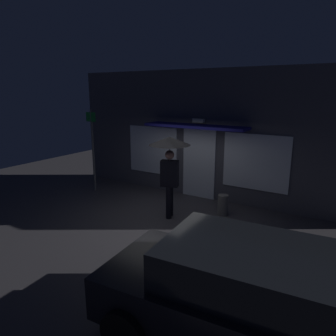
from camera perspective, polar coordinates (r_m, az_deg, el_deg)
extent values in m
plane|color=#423F44|center=(8.44, -1.26, -9.30)|extent=(18.00, 18.00, 0.00)
cube|color=#4C4C56|center=(9.90, 6.20, 6.01)|extent=(9.33, 0.30, 3.96)
cube|color=white|center=(9.91, 5.64, 0.84)|extent=(1.10, 0.04, 2.20)
cube|color=white|center=(10.74, -2.80, 3.27)|extent=(1.90, 0.04, 1.60)
cube|color=white|center=(9.22, 15.64, 1.01)|extent=(1.90, 0.04, 1.60)
cube|color=white|center=(9.63, 5.62, 8.61)|extent=(0.36, 0.16, 0.12)
cube|color=navy|center=(9.42, 4.91, 7.59)|extent=(3.20, 0.70, 0.08)
cylinder|color=black|center=(8.53, 0.45, -5.92)|extent=(0.15, 0.15, 0.86)
cylinder|color=black|center=(8.35, 0.13, -6.37)|extent=(0.15, 0.15, 0.86)
cube|color=black|center=(8.21, 0.30, -1.00)|extent=(0.51, 0.37, 0.70)
cube|color=silver|center=(8.29, 0.99, -0.86)|extent=(0.14, 0.06, 0.56)
cube|color=red|center=(8.29, 0.99, -0.99)|extent=(0.05, 0.04, 0.45)
sphere|color=tan|center=(8.09, 0.30, 2.41)|extent=(0.24, 0.24, 0.24)
cylinder|color=slate|center=(8.09, 0.30, 2.44)|extent=(0.02, 0.02, 0.94)
cone|color=black|center=(8.03, 0.30, 4.97)|extent=(1.07, 1.07, 0.22)
cube|color=black|center=(4.59, 14.25, -23.14)|extent=(4.07, 2.06, 0.63)
cube|color=black|center=(4.27, 14.73, -16.93)|extent=(2.32, 1.71, 0.52)
cylinder|color=black|center=(5.77, 2.60, -17.42)|extent=(0.66, 0.27, 0.64)
cylinder|color=black|center=(4.55, -7.86, -27.45)|extent=(0.66, 0.27, 0.64)
cylinder|color=#595B60|center=(10.74, -13.46, 3.03)|extent=(0.07, 0.07, 2.75)
cube|color=#198C33|center=(10.58, -13.88, 9.01)|extent=(0.40, 0.02, 0.30)
cylinder|color=slate|center=(8.79, 9.94, -6.59)|extent=(0.28, 0.28, 0.56)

